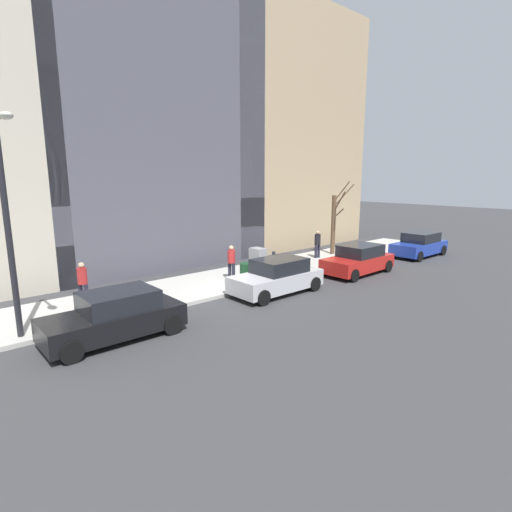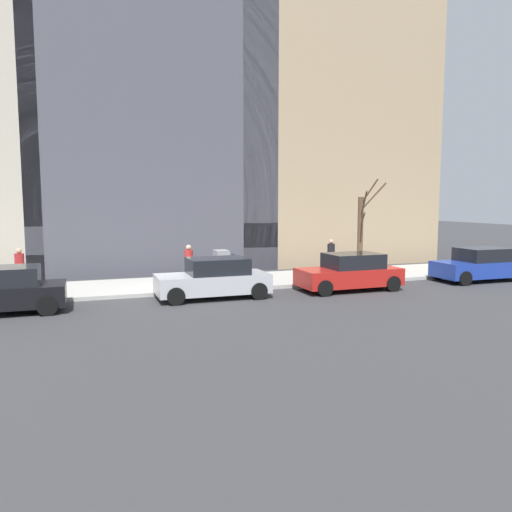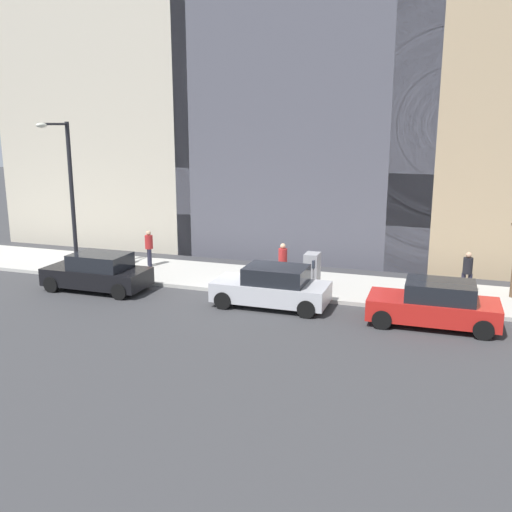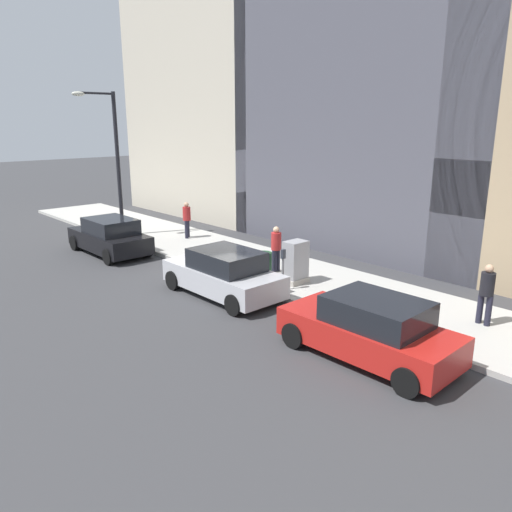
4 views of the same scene
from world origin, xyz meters
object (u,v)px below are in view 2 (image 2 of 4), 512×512
object	(u,v)px
office_block_center	(142,69)
office_tower_left	(303,132)
utility_box	(222,267)
pedestrian_near_meter	(331,254)
pedestrian_midblock	(189,262)
bare_tree	(361,231)
parked_car_blue	(480,265)
parked_car_red	(350,273)
parked_car_silver	(214,279)
parking_meter	(233,266)
trash_bin	(198,276)
pedestrian_far_corner	(20,266)

from	to	relation	value
office_block_center	office_tower_left	bearing A→B (deg)	-90.04
utility_box	pedestrian_near_meter	world-z (taller)	pedestrian_near_meter
pedestrian_midblock	office_tower_left	xyz separation A→B (m)	(9.93, -9.81, 7.08)
utility_box	office_block_center	bearing A→B (deg)	10.23
bare_tree	parked_car_blue	bearing A→B (deg)	-131.50
parked_car_red	pedestrian_midblock	world-z (taller)	pedestrian_midblock
office_block_center	parked_car_blue	bearing A→B (deg)	-133.31
parked_car_silver	office_tower_left	distance (m)	17.43
parking_meter	utility_box	xyz separation A→B (m)	(0.85, 0.25, -0.13)
parking_meter	office_tower_left	distance (m)	15.64
trash_bin	utility_box	bearing A→B (deg)	-70.24
office_tower_left	office_block_center	size ratio (longest dim) A/B	0.72
parked_car_red	pedestrian_far_corner	bearing A→B (deg)	72.93
utility_box	pedestrian_far_corner	world-z (taller)	pedestrian_far_corner
bare_tree	pedestrian_near_meter	distance (m)	2.04
trash_bin	pedestrian_far_corner	size ratio (longest dim) A/B	0.54
utility_box	pedestrian_near_meter	xyz separation A→B (m)	(1.12, -5.82, 0.24)
office_tower_left	parked_car_silver	bearing A→B (deg)	143.29
bare_tree	office_tower_left	xyz separation A→B (m)	(9.09, -0.96, 5.97)
parked_car_red	office_tower_left	bearing A→B (deg)	-16.93
parked_car_blue	bare_tree	xyz separation A→B (m)	(3.63, 4.10, 1.46)
parked_car_blue	pedestrian_midblock	bearing A→B (deg)	78.18
parked_car_silver	pedestrian_far_corner	bearing A→B (deg)	63.31
utility_box	pedestrian_far_corner	bearing A→B (deg)	81.60
parking_meter	office_tower_left	size ratio (longest dim) A/B	0.08
utility_box	trash_bin	size ratio (longest dim) A/B	1.59
parked_car_red	pedestrian_far_corner	distance (m)	13.23
parked_car_silver	utility_box	size ratio (longest dim) A/B	2.94
pedestrian_far_corner	trash_bin	bearing A→B (deg)	-143.00
parked_car_blue	parked_car_red	size ratio (longest dim) A/B	1.00
parking_meter	trash_bin	bearing A→B (deg)	71.77
parked_car_red	office_block_center	distance (m)	17.96
utility_box	pedestrian_midblock	xyz separation A→B (m)	(0.41, 1.33, 0.24)
pedestrian_near_meter	pedestrian_far_corner	xyz separation A→B (m)	(0.05, 13.76, 0.00)
parked_car_blue	pedestrian_near_meter	world-z (taller)	pedestrian_near_meter
parked_car_blue	utility_box	world-z (taller)	utility_box
office_block_center	parked_car_red	bearing A→B (deg)	-152.81
trash_bin	pedestrian_near_meter	bearing A→B (deg)	-77.61
bare_tree	trash_bin	bearing A→B (deg)	100.78
parking_meter	pedestrian_near_meter	bearing A→B (deg)	-70.48
trash_bin	office_block_center	size ratio (longest dim) A/B	0.04
bare_tree	trash_bin	xyz separation A→B (m)	(-1.65, 8.65, -1.60)
parking_meter	pedestrian_near_meter	distance (m)	5.91
pedestrian_midblock	pedestrian_far_corner	world-z (taller)	same
office_block_center	trash_bin	bearing A→B (deg)	-175.99
trash_bin	pedestrian_midblock	xyz separation A→B (m)	(0.81, 0.21, 0.49)
parking_meter	pedestrian_midblock	distance (m)	2.02
parking_meter	office_tower_left	bearing A→B (deg)	-36.36
parking_meter	pedestrian_midblock	size ratio (longest dim) A/B	0.81
pedestrian_far_corner	office_block_center	size ratio (longest dim) A/B	0.07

